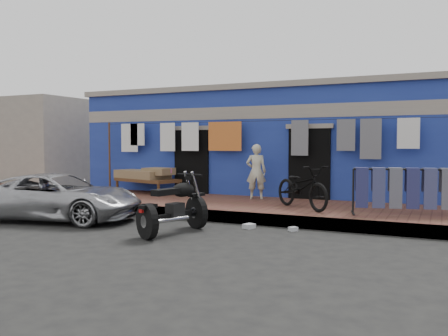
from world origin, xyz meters
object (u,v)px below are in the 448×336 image
(car, at_px, (57,196))
(motorcycle, at_px, (173,204))
(seated_person, at_px, (256,172))
(jeans_rack, at_px, (403,191))
(charpoy, at_px, (147,181))
(bicycle, at_px, (302,182))

(car, xyz_separation_m, motorcycle, (3.14, -0.26, 0.02))
(car, height_order, seated_person, seated_person)
(motorcycle, height_order, jeans_rack, jeans_rack)
(seated_person, height_order, charpoy, seated_person)
(seated_person, bearing_deg, motorcycle, 69.42)
(jeans_rack, bearing_deg, seated_person, 160.00)
(seated_person, distance_m, charpoy, 3.47)
(car, distance_m, motorcycle, 3.15)
(seated_person, xyz_separation_m, motorcycle, (-0.17, -3.89, -0.41))
(seated_person, height_order, bicycle, seated_person)
(charpoy, bearing_deg, motorcycle, -50.36)
(seated_person, distance_m, motorcycle, 3.91)
(bicycle, distance_m, jeans_rack, 2.12)
(bicycle, height_order, charpoy, bicycle)
(car, distance_m, jeans_rack, 7.38)
(car, height_order, jeans_rack, jeans_rack)
(motorcycle, xyz_separation_m, jeans_rack, (3.88, 2.54, 0.19))
(motorcycle, distance_m, jeans_rack, 4.64)
(bicycle, height_order, jeans_rack, bicycle)
(jeans_rack, bearing_deg, bicycle, 178.19)
(bicycle, xyz_separation_m, charpoy, (-5.04, 1.36, -0.24))
(seated_person, relative_size, jeans_rack, 0.68)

